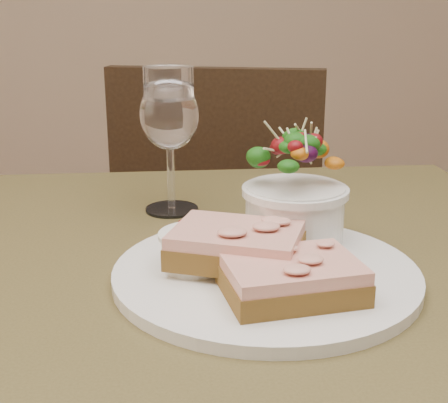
{
  "coord_description": "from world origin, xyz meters",
  "views": [
    {
      "loc": [
        -0.06,
        -0.6,
        1.01
      ],
      "look_at": [
        0.0,
        0.03,
        0.81
      ],
      "focal_mm": 50.0,
      "sensor_mm": 36.0,
      "label": 1
    }
  ],
  "objects": [
    {
      "name": "garnish",
      "position": [
        -0.03,
        0.06,
        0.77
      ],
      "size": [
        0.05,
        0.04,
        0.02
      ],
      "color": "#0A3409",
      "rests_on": "dinner_plate"
    },
    {
      "name": "ramekin",
      "position": [
        -0.03,
        -0.03,
        0.78
      ],
      "size": [
        0.07,
        0.07,
        0.04
      ],
      "color": "white",
      "rests_on": "dinner_plate"
    },
    {
      "name": "sandwich_front",
      "position": [
        0.05,
        -0.1,
        0.78
      ],
      "size": [
        0.13,
        0.11,
        0.03
      ],
      "rotation": [
        0.0,
        0.0,
        0.15
      ],
      "color": "#543816",
      "rests_on": "dinner_plate"
    },
    {
      "name": "cafe_table",
      "position": [
        0.0,
        0.0,
        0.65
      ],
      "size": [
        0.8,
        0.8,
        0.75
      ],
      "color": "#453D1D",
      "rests_on": "ground"
    },
    {
      "name": "chair_far",
      "position": [
        0.08,
        0.75,
        0.29
      ],
      "size": [
        0.51,
        0.51,
        0.9
      ],
      "rotation": [
        0.0,
        0.0,
        2.89
      ],
      "color": "black",
      "rests_on": "ground"
    },
    {
      "name": "sandwich_back",
      "position": [
        0.01,
        -0.04,
        0.79
      ],
      "size": [
        0.15,
        0.13,
        0.03
      ],
      "rotation": [
        0.0,
        0.0,
        -0.36
      ],
      "color": "#543816",
      "rests_on": "dinner_plate"
    },
    {
      "name": "wine_glass",
      "position": [
        -0.05,
        0.19,
        0.87
      ],
      "size": [
        0.08,
        0.08,
        0.18
      ],
      "color": "white",
      "rests_on": "cafe_table"
    },
    {
      "name": "dinner_plate",
      "position": [
        0.04,
        -0.04,
        0.76
      ],
      "size": [
        0.3,
        0.3,
        0.01
      ],
      "primitive_type": "cylinder",
      "color": "white",
      "rests_on": "cafe_table"
    },
    {
      "name": "salad_bowl",
      "position": [
        0.08,
        0.04,
        0.82
      ],
      "size": [
        0.11,
        0.11,
        0.13
      ],
      "color": "white",
      "rests_on": "dinner_plate"
    }
  ]
}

